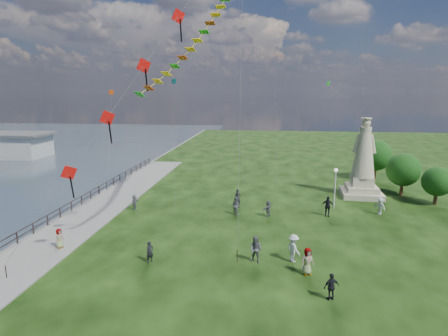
# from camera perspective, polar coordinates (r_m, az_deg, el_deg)

# --- Properties ---
(waterfront) EXTENTS (200.00, 200.00, 1.51)m
(waterfront) POSITION_cam_1_polar(r_m,az_deg,el_deg) (36.29, -22.95, -7.78)
(waterfront) COLOR #2D3D44
(waterfront) RESTS_ON ground
(statue) EXTENTS (4.44, 4.44, 8.63)m
(statue) POSITION_cam_1_polar(r_m,az_deg,el_deg) (43.57, 20.41, 0.10)
(statue) COLOR beige
(statue) RESTS_ON ground
(lamppost) EXTENTS (0.38, 0.38, 4.07)m
(lamppost) POSITION_cam_1_polar(r_m,az_deg,el_deg) (38.19, 16.62, -1.70)
(lamppost) COLOR silver
(lamppost) RESTS_ON ground
(tree_row) EXTENTS (6.63, 14.31, 5.22)m
(tree_row) POSITION_cam_1_polar(r_m,az_deg,el_deg) (48.27, 24.67, 0.48)
(tree_row) COLOR #382314
(tree_row) RESTS_ON ground
(person_0) EXTENTS (0.63, 0.63, 1.48)m
(person_0) POSITION_cam_1_polar(r_m,az_deg,el_deg) (26.44, -11.23, -12.44)
(person_0) COLOR black
(person_0) RESTS_ON ground
(person_1) EXTENTS (1.05, 0.87, 1.85)m
(person_1) POSITION_cam_1_polar(r_m,az_deg,el_deg) (25.95, 4.87, -12.28)
(person_1) COLOR #595960
(person_1) RESTS_ON ground
(person_2) EXTENTS (1.23, 1.39, 1.93)m
(person_2) POSITION_cam_1_polar(r_m,az_deg,el_deg) (26.40, 10.54, -11.92)
(person_2) COLOR silver
(person_2) RESTS_ON ground
(person_3) EXTENTS (1.03, 0.78, 1.58)m
(person_3) POSITION_cam_1_polar(r_m,az_deg,el_deg) (22.57, 16.05, -16.98)
(person_3) COLOR black
(person_3) RESTS_ON ground
(person_4) EXTENTS (1.01, 0.85, 1.76)m
(person_4) POSITION_cam_1_polar(r_m,az_deg,el_deg) (24.93, 12.58, -13.69)
(person_4) COLOR #595960
(person_4) RESTS_ON ground
(person_5) EXTENTS (0.76, 1.45, 1.50)m
(person_5) POSITION_cam_1_polar(r_m,az_deg,el_deg) (37.78, -13.44, -5.10)
(person_5) COLOR #595960
(person_5) RESTS_ON ground
(person_6) EXTENTS (0.79, 0.65, 1.88)m
(person_6) POSITION_cam_1_polar(r_m,az_deg,el_deg) (37.38, 2.10, -4.66)
(person_6) COLOR black
(person_6) RESTS_ON ground
(person_7) EXTENTS (0.97, 0.92, 1.71)m
(person_7) POSITION_cam_1_polar(r_m,az_deg,el_deg) (35.44, 1.82, -5.72)
(person_7) COLOR #595960
(person_7) RESTS_ON ground
(person_8) EXTENTS (1.13, 1.16, 1.66)m
(person_8) POSITION_cam_1_polar(r_m,az_deg,el_deg) (38.25, 22.66, -5.37)
(person_8) COLOR silver
(person_8) RESTS_ON ground
(person_9) EXTENTS (1.20, 0.73, 1.92)m
(person_9) POSITION_cam_1_polar(r_m,az_deg,el_deg) (36.16, 15.49, -5.62)
(person_9) COLOR black
(person_9) RESTS_ON ground
(person_10) EXTENTS (0.65, 0.82, 1.47)m
(person_10) POSITION_cam_1_polar(r_m,az_deg,el_deg) (30.46, -23.79, -9.94)
(person_10) COLOR #595960
(person_10) RESTS_ON ground
(person_11) EXTENTS (1.27, 1.51, 1.52)m
(person_11) POSITION_cam_1_polar(r_m,az_deg,el_deg) (35.02, 6.73, -6.18)
(person_11) COLOR #595960
(person_11) RESTS_ON ground
(red_kite_train) EXTENTS (12.05, 9.35, 20.43)m
(red_kite_train) POSITION_cam_1_polar(r_m,az_deg,el_deg) (26.63, -12.61, 13.95)
(red_kite_train) COLOR black
(red_kite_train) RESTS_ON ground
(small_kites) EXTENTS (27.52, 15.62, 24.17)m
(small_kites) POSITION_cam_1_polar(r_m,az_deg,el_deg) (43.99, 4.88, 15.40)
(small_kites) COLOR teal
(small_kites) RESTS_ON ground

